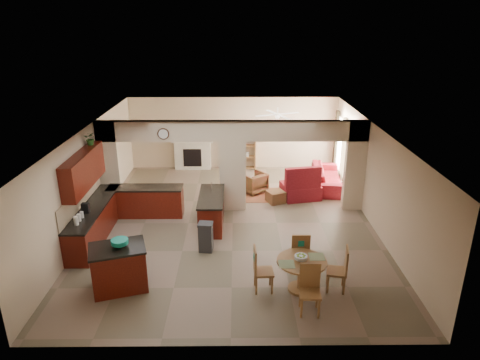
{
  "coord_description": "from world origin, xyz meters",
  "views": [
    {
      "loc": [
        0.11,
        -11.2,
        5.56
      ],
      "look_at": [
        0.22,
        0.3,
        1.22
      ],
      "focal_mm": 32.0,
      "sensor_mm": 36.0,
      "label": 1
    }
  ],
  "objects_px": {
    "sofa": "(327,177)",
    "kitchen_island": "(119,268)",
    "dining_table": "(301,270)",
    "armchair": "(254,182)"
  },
  "relations": [
    {
      "from": "dining_table",
      "to": "armchair",
      "type": "xyz_separation_m",
      "value": [
        -0.8,
        5.69,
        -0.15
      ]
    },
    {
      "from": "kitchen_island",
      "to": "armchair",
      "type": "height_order",
      "value": "kitchen_island"
    },
    {
      "from": "sofa",
      "to": "kitchen_island",
      "type": "bearing_deg",
      "value": 142.84
    },
    {
      "from": "kitchen_island",
      "to": "sofa",
      "type": "xyz_separation_m",
      "value": [
        5.74,
        6.04,
        -0.15
      ]
    },
    {
      "from": "kitchen_island",
      "to": "sofa",
      "type": "bearing_deg",
      "value": 29.18
    },
    {
      "from": "kitchen_island",
      "to": "dining_table",
      "type": "distance_m",
      "value": 3.95
    },
    {
      "from": "dining_table",
      "to": "sofa",
      "type": "distance_m",
      "value": 6.42
    },
    {
      "from": "dining_table",
      "to": "armchair",
      "type": "height_order",
      "value": "dining_table"
    },
    {
      "from": "sofa",
      "to": "armchair",
      "type": "relative_size",
      "value": 3.21
    },
    {
      "from": "dining_table",
      "to": "sofa",
      "type": "height_order",
      "value": "dining_table"
    }
  ]
}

